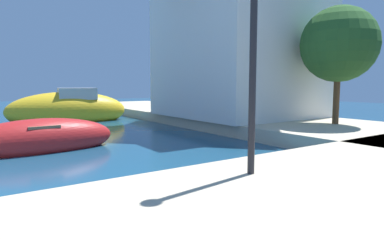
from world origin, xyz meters
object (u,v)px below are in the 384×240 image
object	(u,v)px
quayside_lamp_post	(254,22)
quayside_tree	(339,45)
moored_boat_0	(69,110)
waterfront_building_main	(239,40)
moored_boat_5	(41,139)

from	to	relation	value
quayside_lamp_post	quayside_tree	xyz separation A→B (m)	(7.95, 3.48, 0.52)
quayside_lamp_post	quayside_tree	world-z (taller)	quayside_tree
moored_boat_0	waterfront_building_main	xyz separation A→B (m)	(6.83, -6.44, 3.65)
waterfront_building_main	quayside_lamp_post	xyz separation A→B (m)	(-7.34, -8.52, -1.23)
waterfront_building_main	quayside_lamp_post	world-z (taller)	waterfront_building_main
quayside_lamp_post	quayside_tree	size ratio (longest dim) A/B	0.93
moored_boat_0	quayside_tree	size ratio (longest dim) A/B	1.46
quayside_lamp_post	quayside_tree	distance (m)	8.69
moored_boat_5	quayside_lamp_post	bearing A→B (deg)	-75.39
moored_boat_5	moored_boat_0	bearing A→B (deg)	67.63
moored_boat_5	quayside_tree	distance (m)	11.22
moored_boat_0	quayside_tree	world-z (taller)	quayside_tree
moored_boat_0	quayside_lamp_post	bearing A→B (deg)	96.61
moored_boat_0	moored_boat_5	xyz separation A→B (m)	(-2.76, -8.11, -0.29)
moored_boat_5	waterfront_building_main	world-z (taller)	waterfront_building_main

